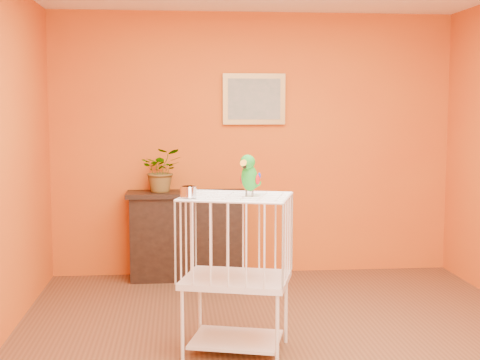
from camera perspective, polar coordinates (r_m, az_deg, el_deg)
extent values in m
plane|color=brown|center=(4.74, 4.33, -14.34)|extent=(4.50, 4.50, 0.00)
plane|color=#CD5813|center=(6.68, 1.17, 3.06)|extent=(4.00, 0.00, 4.00)
plane|color=#CD5813|center=(2.29, 14.12, -2.99)|extent=(4.00, 0.00, 4.00)
cube|color=black|center=(6.55, -4.56, -4.91)|extent=(1.08, 0.36, 0.81)
cube|color=black|center=(6.48, -4.59, -1.20)|extent=(1.15, 0.41, 0.05)
cube|color=black|center=(6.39, -4.53, -5.19)|extent=(0.76, 0.02, 0.41)
cube|color=#4C151E|center=(6.52, -6.53, -5.79)|extent=(0.05, 0.16, 0.25)
cube|color=#344824|center=(6.52, -5.90, -5.78)|extent=(0.05, 0.16, 0.25)
cube|color=#4C151E|center=(6.52, -5.18, -5.77)|extent=(0.05, 0.16, 0.25)
cube|color=#344824|center=(6.52, -4.38, -5.77)|extent=(0.05, 0.16, 0.25)
cube|color=#4C151E|center=(6.53, -3.59, -5.76)|extent=(0.05, 0.16, 0.25)
imported|color=#26722D|center=(6.40, -6.70, 0.39)|extent=(0.40, 0.44, 0.33)
cube|color=#A77C3B|center=(6.64, 1.21, 6.92)|extent=(0.62, 0.03, 0.50)
cube|color=gray|center=(6.63, 1.22, 6.92)|extent=(0.52, 0.01, 0.40)
cube|color=white|center=(4.69, -0.33, -13.45)|extent=(0.69, 0.60, 0.02)
cube|color=white|center=(4.57, -0.34, -8.51)|extent=(0.82, 0.70, 0.04)
cube|color=white|center=(4.46, -0.34, -1.43)|extent=(0.82, 0.70, 0.01)
cylinder|color=white|center=(4.48, -4.95, -12.30)|extent=(0.03, 0.03, 0.48)
cylinder|color=white|center=(4.37, 3.20, -12.80)|extent=(0.03, 0.03, 0.48)
cylinder|color=white|center=(4.93, -3.44, -10.58)|extent=(0.03, 0.03, 0.48)
cylinder|color=white|center=(4.82, 3.94, -10.96)|extent=(0.03, 0.03, 0.48)
cylinder|color=silver|center=(4.34, -4.42, -1.01)|extent=(0.11, 0.11, 0.07)
cylinder|color=#59544C|center=(4.45, 0.55, -1.16)|extent=(0.01, 0.01, 0.04)
cylinder|color=#59544C|center=(4.43, 1.08, -1.19)|extent=(0.01, 0.01, 0.04)
ellipsoid|color=#078623|center=(4.43, 0.81, 0.18)|extent=(0.17, 0.19, 0.20)
ellipsoid|color=#078623|center=(4.39, 0.65, 1.54)|extent=(0.14, 0.14, 0.10)
cone|color=orange|center=(4.35, 0.40, 1.35)|extent=(0.07, 0.08, 0.06)
cone|color=black|center=(4.36, 0.46, 1.13)|extent=(0.03, 0.03, 0.03)
sphere|color=black|center=(4.39, 0.15, 1.68)|extent=(0.01, 0.01, 0.01)
sphere|color=black|center=(4.36, 0.97, 1.65)|extent=(0.01, 0.01, 0.01)
ellipsoid|color=#A50C0C|center=(4.46, 0.21, 0.11)|extent=(0.05, 0.06, 0.07)
ellipsoid|color=navy|center=(4.42, 1.52, 0.05)|extent=(0.05, 0.06, 0.07)
cone|color=#078623|center=(4.50, 1.16, -0.59)|extent=(0.12, 0.15, 0.11)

